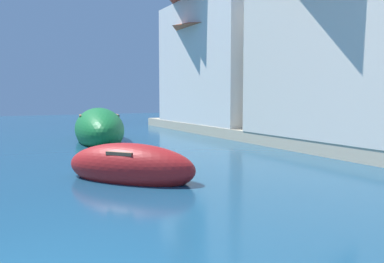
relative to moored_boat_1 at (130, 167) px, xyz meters
name	(u,v)px	position (x,y,z in m)	size (l,w,h in m)	color
quay_promenade	(356,230)	(1.32, -5.60, -0.08)	(44.00, 32.00, 0.50)	beige
moored_boat_1	(130,167)	(0.00, 0.00, 0.00)	(3.23, 3.50, 1.18)	#B21E1E
moored_boat_2	(99,129)	(1.49, 8.80, 0.21)	(3.36, 6.73, 1.96)	#197233
waterfront_building_main	(374,38)	(10.01, 0.98, 3.91)	(6.41, 8.93, 7.37)	silver
waterfront_building_annex	(233,68)	(10.01, 10.58, 3.39)	(5.62, 8.88, 6.33)	white
waterfront_building_far	(234,53)	(10.01, 10.52, 4.28)	(6.31, 9.00, 8.10)	white
quayside_tree	(369,62)	(11.24, 2.13, 3.13)	(3.11, 3.11, 4.52)	brown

